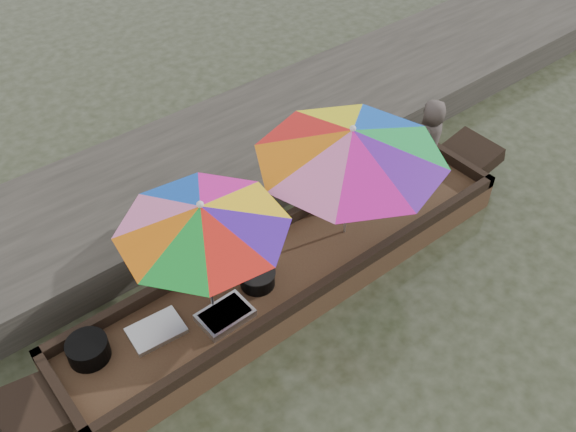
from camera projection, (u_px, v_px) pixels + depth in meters
water at (293, 282)px, 7.67m from camera, size 80.00×80.00×0.00m
dock at (192, 175)px, 8.75m from camera, size 22.00×2.20×0.50m
boat_hull at (293, 272)px, 7.55m from camera, size 5.79×1.20×0.35m
cooking_pot at (88, 350)px, 6.40m from camera, size 0.42×0.42×0.22m
tray_crayfish at (225, 315)px, 6.80m from camera, size 0.57×0.40×0.09m
tray_scallop at (156, 331)px, 6.67m from camera, size 0.59×0.43×0.06m
charcoal_grill at (257, 278)px, 7.11m from camera, size 0.39×0.39×0.18m
supply_bag at (257, 253)px, 7.35m from camera, size 0.33×0.30×0.26m
vendor at (430, 138)px, 8.25m from camera, size 0.65×0.56×1.11m
umbrella_bow at (207, 260)px, 6.39m from camera, size 2.11×2.11×1.55m
umbrella_stern at (348, 183)px, 7.26m from camera, size 2.38×2.38×1.55m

